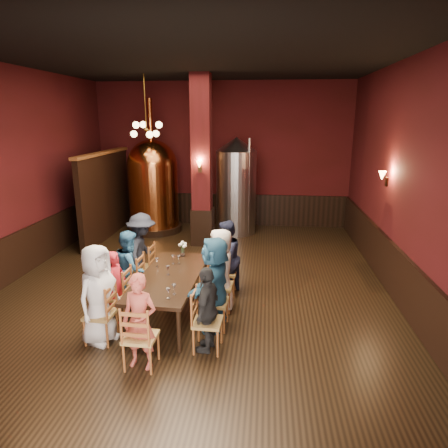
# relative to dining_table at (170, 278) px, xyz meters

# --- Properties ---
(room) EXTENTS (10.00, 10.02, 4.50)m
(room) POSITION_rel_dining_table_xyz_m (0.21, 1.37, 1.56)
(room) COLOR black
(room) RESTS_ON ground
(wainscot_right) EXTENTS (0.08, 9.90, 1.00)m
(wainscot_right) POSITION_rel_dining_table_xyz_m (4.17, 1.37, -0.19)
(wainscot_right) COLOR black
(wainscot_right) RESTS_ON ground
(wainscot_back) EXTENTS (7.90, 0.08, 1.00)m
(wainscot_back) POSITION_rel_dining_table_xyz_m (0.21, 6.33, -0.19)
(wainscot_back) COLOR black
(wainscot_back) RESTS_ON ground
(wainscot_left) EXTENTS (0.08, 9.90, 1.00)m
(wainscot_left) POSITION_rel_dining_table_xyz_m (-3.75, 1.37, -0.19)
(wainscot_left) COLOR black
(wainscot_left) RESTS_ON ground
(column) EXTENTS (0.58, 0.58, 4.50)m
(column) POSITION_rel_dining_table_xyz_m (-0.09, 4.17, 1.56)
(column) COLOR #470F13
(column) RESTS_ON ground
(partition) EXTENTS (0.22, 3.50, 2.40)m
(partition) POSITION_rel_dining_table_xyz_m (-2.99, 4.57, 0.51)
(partition) COLOR black
(partition) RESTS_ON ground
(pendant_cluster) EXTENTS (0.90, 0.90, 1.70)m
(pendant_cluster) POSITION_rel_dining_table_xyz_m (-1.59, 4.27, 2.41)
(pendant_cluster) COLOR #A57226
(pendant_cluster) RESTS_ON room
(sconce_wall) EXTENTS (0.20, 0.20, 0.36)m
(sconce_wall) POSITION_rel_dining_table_xyz_m (4.11, 2.17, 1.51)
(sconce_wall) COLOR black
(sconce_wall) RESTS_ON room
(sconce_column) EXTENTS (0.20, 0.20, 0.36)m
(sconce_column) POSITION_rel_dining_table_xyz_m (-0.09, 3.87, 1.51)
(sconce_column) COLOR black
(sconce_column) RESTS_ON column
(dining_table) EXTENTS (1.08, 2.43, 0.75)m
(dining_table) POSITION_rel_dining_table_xyz_m (0.00, 0.00, 0.00)
(dining_table) COLOR black
(dining_table) RESTS_ON ground
(chair_0) EXTENTS (0.47, 0.47, 0.92)m
(chair_0) POSITION_rel_dining_table_xyz_m (-0.88, -0.97, -0.23)
(chair_0) COLOR #9A5327
(chair_0) RESTS_ON ground
(person_0) EXTENTS (0.74, 0.90, 1.58)m
(person_0) POSITION_rel_dining_table_xyz_m (-0.88, -0.97, 0.10)
(person_0) COLOR silver
(person_0) RESTS_ON ground
(chair_1) EXTENTS (0.47, 0.47, 0.92)m
(chair_1) POSITION_rel_dining_table_xyz_m (-0.86, -0.30, -0.23)
(chair_1) COLOR #9A5327
(chair_1) RESTS_ON ground
(person_1) EXTENTS (0.35, 0.49, 1.26)m
(person_1) POSITION_rel_dining_table_xyz_m (-0.86, -0.30, -0.06)
(person_1) COLOR red
(person_1) RESTS_ON ground
(chair_2) EXTENTS (0.47, 0.47, 0.92)m
(chair_2) POSITION_rel_dining_table_xyz_m (-0.84, 0.36, -0.23)
(chair_2) COLOR #9A5327
(chair_2) RESTS_ON ground
(person_2) EXTENTS (0.51, 0.76, 1.43)m
(person_2) POSITION_rel_dining_table_xyz_m (-0.84, 0.36, 0.02)
(person_2) COLOR #2B6592
(person_2) RESTS_ON ground
(chair_3) EXTENTS (0.47, 0.47, 0.92)m
(chair_3) POSITION_rel_dining_table_xyz_m (-0.82, 1.03, -0.23)
(chair_3) COLOR #9A5327
(chair_3) RESTS_ON ground
(person_3) EXTENTS (0.66, 1.07, 1.59)m
(person_3) POSITION_rel_dining_table_xyz_m (-0.82, 1.03, 0.11)
(person_3) COLOR black
(person_3) RESTS_ON ground
(chair_4) EXTENTS (0.47, 0.47, 0.92)m
(chair_4) POSITION_rel_dining_table_xyz_m (0.82, -1.03, -0.23)
(chair_4) COLOR #9A5327
(chair_4) RESTS_ON ground
(person_4) EXTENTS (0.47, 0.83, 1.33)m
(person_4) POSITION_rel_dining_table_xyz_m (0.82, -1.03, -0.02)
(person_4) COLOR black
(person_4) RESTS_ON ground
(chair_5) EXTENTS (0.47, 0.47, 0.92)m
(chair_5) POSITION_rel_dining_table_xyz_m (0.84, -0.36, -0.23)
(chair_5) COLOR #9A5327
(chair_5) RESTS_ON ground
(person_5) EXTENTS (0.69, 1.52, 1.59)m
(person_5) POSITION_rel_dining_table_xyz_m (0.84, -0.36, 0.11)
(person_5) COLOR #2A5D7E
(person_5) RESTS_ON ground
(chair_6) EXTENTS (0.47, 0.47, 0.92)m
(chair_6) POSITION_rel_dining_table_xyz_m (0.86, 0.30, -0.23)
(chair_6) COLOR #9A5327
(chair_6) RESTS_ON ground
(person_6) EXTENTS (0.66, 0.84, 1.53)m
(person_6) POSITION_rel_dining_table_xyz_m (0.86, 0.30, 0.08)
(person_6) COLOR beige
(person_6) RESTS_ON ground
(chair_7) EXTENTS (0.47, 0.47, 0.92)m
(chair_7) POSITION_rel_dining_table_xyz_m (0.88, 0.97, -0.23)
(chair_7) COLOR #9A5327
(chair_7) RESTS_ON ground
(person_7) EXTENTS (0.59, 0.81, 1.50)m
(person_7) POSITION_rel_dining_table_xyz_m (0.88, 0.97, 0.06)
(person_7) COLOR #181B30
(person_7) RESTS_ON ground
(chair_8) EXTENTS (0.47, 0.47, 0.92)m
(chair_8) POSITION_rel_dining_table_xyz_m (-0.05, -1.55, -0.23)
(chair_8) COLOR #9A5327
(chair_8) RESTS_ON ground
(person_8) EXTENTS (0.55, 0.40, 1.38)m
(person_8) POSITION_rel_dining_table_xyz_m (-0.05, -1.55, 0.00)
(person_8) COLOR #B44A3C
(person_8) RESTS_ON ground
(copper_kettle) EXTENTS (1.67, 1.67, 3.95)m
(copper_kettle) POSITION_rel_dining_table_xyz_m (-1.79, 5.33, 0.75)
(copper_kettle) COLOR black
(copper_kettle) RESTS_ON ground
(steel_vessel) EXTENTS (1.46, 1.46, 2.86)m
(steel_vessel) POSITION_rel_dining_table_xyz_m (0.73, 5.38, 0.74)
(steel_vessel) COLOR #B2B2B7
(steel_vessel) RESTS_ON ground
(rose_vase) EXTENTS (0.18, 0.18, 0.30)m
(rose_vase) POSITION_rel_dining_table_xyz_m (0.02, 1.00, 0.26)
(rose_vase) COLOR white
(rose_vase) RESTS_ON dining_table
(wine_glass_0) EXTENTS (0.07, 0.07, 0.17)m
(wine_glass_0) POSITION_rel_dining_table_xyz_m (-0.06, 0.54, 0.15)
(wine_glass_0) COLOR white
(wine_glass_0) RESTS_ON dining_table
(wine_glass_1) EXTENTS (0.07, 0.07, 0.17)m
(wine_glass_1) POSITION_rel_dining_table_xyz_m (-0.03, 0.00, 0.15)
(wine_glass_1) COLOR white
(wine_glass_1) RESTS_ON dining_table
(wine_glass_2) EXTENTS (0.07, 0.07, 0.17)m
(wine_glass_2) POSITION_rel_dining_table_xyz_m (0.25, -0.76, 0.15)
(wine_glass_2) COLOR white
(wine_glass_2) RESTS_ON dining_table
(wine_glass_3) EXTENTS (0.07, 0.07, 0.17)m
(wine_glass_3) POSITION_rel_dining_table_xyz_m (-0.32, 0.37, 0.15)
(wine_glass_3) COLOR white
(wine_glass_3) RESTS_ON dining_table
(wine_glass_4) EXTENTS (0.07, 0.07, 0.17)m
(wine_glass_4) POSITION_rel_dining_table_xyz_m (0.20, -0.91, 0.15)
(wine_glass_4) COLOR white
(wine_glass_4) RESTS_ON dining_table
(wine_glass_5) EXTENTS (0.07, 0.07, 0.17)m
(wine_glass_5) POSITION_rel_dining_table_xyz_m (0.04, 0.55, 0.15)
(wine_glass_5) COLOR white
(wine_glass_5) RESTS_ON dining_table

